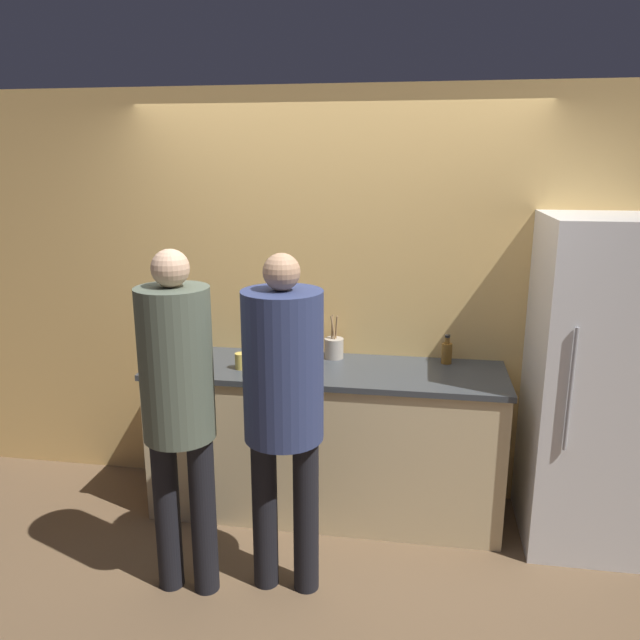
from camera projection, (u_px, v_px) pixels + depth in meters
ground_plane at (316, 540)px, 3.67m from camera, size 14.00×14.00×0.00m
wall_back at (333, 299)px, 3.99m from camera, size 5.20×0.06×2.60m
counter at (326, 438)px, 3.90m from camera, size 2.15×0.67×0.95m
refrigerator at (590, 385)px, 3.50m from camera, size 0.64×0.72×1.89m
person_left at (178, 396)px, 3.00m from camera, size 0.35×0.35×1.78m
person_center at (283, 393)px, 3.01m from camera, size 0.39×0.39×1.76m
fruit_bowl at (281, 356)px, 3.85m from camera, size 0.34×0.34×0.12m
utensil_crock at (334, 347)px, 3.93m from camera, size 0.12×0.12×0.28m
bottle_amber at (447, 352)px, 3.83m from camera, size 0.06×0.06×0.18m
cup_yellow at (241, 361)px, 3.73m from camera, size 0.07×0.07×0.10m
cup_black at (193, 359)px, 3.79m from camera, size 0.08×0.08×0.08m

